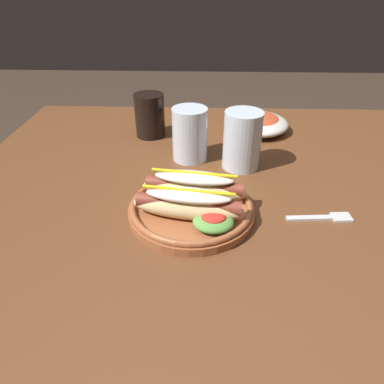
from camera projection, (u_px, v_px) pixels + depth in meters
ground_plane at (213, 370)px, 1.16m from camera, size 8.00×8.00×0.00m
dining_table at (223, 218)px, 0.81m from camera, size 1.17×0.93×0.74m
hot_dog_plate at (192, 203)px, 0.63m from camera, size 0.23×0.23×0.08m
fork at (325, 218)px, 0.64m from camera, size 0.12×0.03×0.00m
soda_cup at (150, 115)px, 0.93m from camera, size 0.08×0.08×0.11m
water_cup at (242, 140)px, 0.77m from camera, size 0.09×0.09×0.13m
extra_cup at (190, 134)px, 0.81m from camera, size 0.08×0.08×0.12m
side_bowl at (256, 122)px, 0.97m from camera, size 0.18×0.18×0.05m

